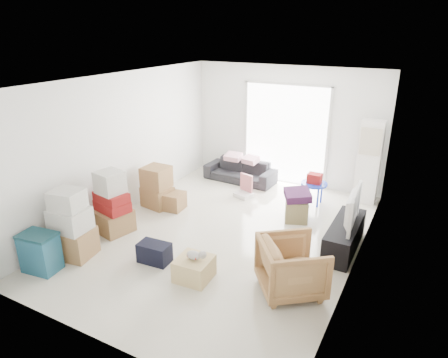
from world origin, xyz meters
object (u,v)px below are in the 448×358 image
kids_table (314,182)px  armchair (292,264)px  sofa (240,168)px  wood_crate (194,269)px  storage_bins (40,252)px  television (346,220)px  ac_tower (369,162)px  tv_console (344,236)px  ottoman (296,210)px

kids_table → armchair: bearing=-79.3°
sofa → wood_crate: (1.16, -3.91, -0.17)m
storage_bins → wood_crate: bearing=22.9°
television → wood_crate: 2.60m
ac_tower → tv_console: ac_tower is taller
kids_table → wood_crate: (-0.77, -3.43, -0.31)m
sofa → kids_table: bearing=-11.3°
ottoman → tv_console: bearing=-31.7°
television → ottoman: television is taller
wood_crate → kids_table: bearing=77.3°
ac_tower → television: ac_tower is taller
television → wood_crate: television is taller
tv_console → wood_crate: 2.57m
ac_tower → wood_crate: bearing=-112.7°
ac_tower → armchair: (-0.35, -3.67, -0.45)m
ottoman → wood_crate: size_ratio=0.84×
sofa → storage_bins: (-1.00, -4.82, -0.02)m
storage_bins → kids_table: 5.23m
television → ottoman: size_ratio=2.47×
ac_tower → ottoman: size_ratio=4.19×
television → kids_table: 1.82m
ac_tower → tv_console: (0.05, -2.17, -0.64)m
tv_console → sofa: sofa is taller
sofa → ottoman: size_ratio=4.05×
ac_tower → television: bearing=-88.7°
tv_console → storage_bins: (-3.90, -2.80, 0.08)m
ottoman → kids_table: size_ratio=0.63×
storage_bins → wood_crate: size_ratio=1.25×
television → armchair: bearing=161.8°
sofa → storage_bins: 4.92m
ac_tower → tv_console: bearing=-88.7°
television → storage_bins: size_ratio=1.67×
television → ottoman: bearing=55.1°
kids_table → sofa: bearing=166.0°
kids_table → wood_crate: bearing=-102.7°
ac_tower → armchair: 3.71m
armchair → kids_table: (-0.57, 3.04, 0.05)m
kids_table → storage_bins: bearing=-124.0°
ac_tower → kids_table: bearing=-145.8°
storage_bins → ottoman: bearing=50.2°
television → tv_console: bearing=-0.0°
storage_bins → ac_tower: bearing=52.2°
storage_bins → sofa: bearing=78.3°
tv_console → kids_table: kids_table is taller
armchair → kids_table: bearing=-26.9°
television → ottoman: 1.26m
armchair → wood_crate: (-1.35, -0.39, -0.26)m
ac_tower → kids_table: ac_tower is taller
wood_crate → armchair: bearing=16.2°
ac_tower → television: (0.05, -2.17, -0.34)m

